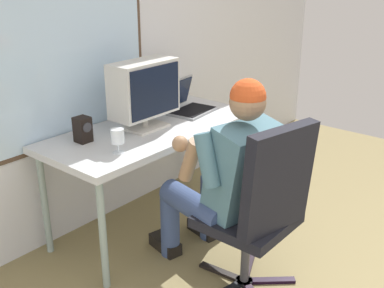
{
  "coord_description": "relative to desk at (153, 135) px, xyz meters",
  "views": [
    {
      "loc": [
        -2.01,
        0.03,
        1.76
      ],
      "look_at": [
        -0.01,
        1.7,
        0.75
      ],
      "focal_mm": 44.2,
      "sensor_mm": 36.0,
      "label": 1
    }
  ],
  "objects": [
    {
      "name": "wall_rear",
      "position": [
        -0.11,
        0.4,
        0.68
      ],
      "size": [
        5.77,
        0.08,
        2.71
      ],
      "color": "silver",
      "rests_on": "ground"
    },
    {
      "name": "desk",
      "position": [
        0.0,
        0.0,
        0.0
      ],
      "size": [
        1.51,
        0.68,
        0.73
      ],
      "color": "gray",
      "rests_on": "ground"
    },
    {
      "name": "office_chair",
      "position": [
        -0.18,
        -0.98,
        -0.11
      ],
      "size": [
        0.58,
        0.6,
        1.02
      ],
      "color": "black",
      "rests_on": "ground"
    },
    {
      "name": "person_seated",
      "position": [
        -0.13,
        -0.71,
        -0.04
      ],
      "size": [
        0.61,
        0.88,
        1.22
      ],
      "color": "#374975",
      "rests_on": "ground"
    },
    {
      "name": "crt_monitor",
      "position": [
        -0.04,
        0.02,
        0.32
      ],
      "size": [
        0.46,
        0.22,
        0.44
      ],
      "color": "beige",
      "rests_on": "desk"
    },
    {
      "name": "laptop",
      "position": [
        0.41,
        0.06,
        0.12
      ],
      "size": [
        0.38,
        0.34,
        0.23
      ],
      "color": "gray",
      "rests_on": "desk"
    },
    {
      "name": "wine_glass",
      "position": [
        -0.45,
        -0.17,
        0.15
      ],
      "size": [
        0.08,
        0.08,
        0.14
      ],
      "color": "silver",
      "rests_on": "desk"
    },
    {
      "name": "desk_speaker",
      "position": [
        -0.47,
        0.13,
        0.14
      ],
      "size": [
        0.09,
        0.09,
        0.16
      ],
      "color": "black",
      "rests_on": "desk"
    }
  ]
}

